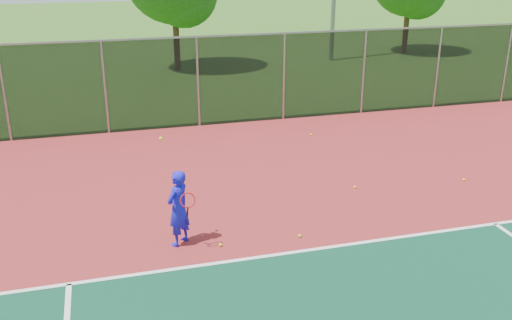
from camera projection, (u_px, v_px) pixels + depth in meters
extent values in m
cube|color=maroon|center=(440.00, 259.00, 11.17)|extent=(30.00, 20.00, 0.02)
cube|color=white|center=(495.00, 224.00, 12.56)|extent=(22.00, 0.10, 0.00)
cube|color=black|center=(284.00, 77.00, 19.66)|extent=(30.00, 0.04, 3.00)
cube|color=gray|center=(285.00, 33.00, 19.13)|extent=(30.00, 0.06, 0.06)
imported|color=#1916D2|center=(178.00, 208.00, 11.47)|extent=(0.69, 0.68, 1.61)
cylinder|color=black|center=(188.00, 212.00, 11.28)|extent=(0.03, 0.15, 0.27)
torus|color=#A51414|center=(188.00, 200.00, 11.08)|extent=(0.30, 0.13, 0.29)
sphere|color=yellow|center=(161.00, 139.00, 10.98)|extent=(0.07, 0.07, 0.07)
sphere|color=yellow|center=(300.00, 236.00, 11.99)|extent=(0.07, 0.07, 0.07)
sphere|color=yellow|center=(220.00, 245.00, 11.63)|extent=(0.07, 0.07, 0.07)
sphere|color=yellow|center=(311.00, 135.00, 18.40)|extent=(0.07, 0.07, 0.07)
sphere|color=yellow|center=(464.00, 180.00, 14.86)|extent=(0.07, 0.07, 0.07)
sphere|color=yellow|center=(355.00, 187.00, 14.41)|extent=(0.07, 0.07, 0.07)
cylinder|color=#3D2316|center=(177.00, 43.00, 27.79)|extent=(0.30, 0.30, 2.64)
cylinder|color=#3D2316|center=(406.00, 32.00, 32.09)|extent=(0.30, 0.30, 2.45)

